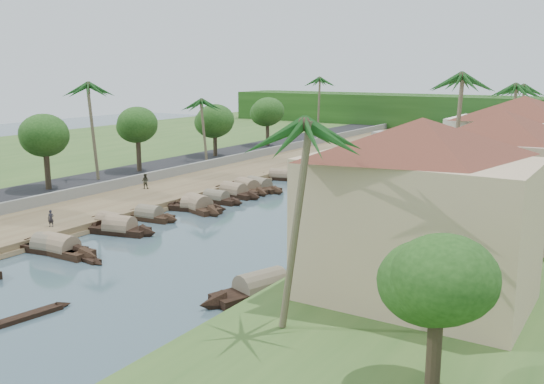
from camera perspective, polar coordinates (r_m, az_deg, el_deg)
The scene contains 44 objects.
ground at distance 46.83m, azimuth -8.66°, elevation -5.91°, with size 220.00×220.00×0.00m, color #3C515A.
left_bank at distance 71.59m, azimuth -8.01°, elevation 0.56°, with size 10.00×180.00×0.80m, color brown.
right_bank at distance 56.31m, azimuth 20.50°, elevation -2.89°, with size 16.00×180.00×1.20m, color #325522.
road at distance 77.21m, azimuth -12.87°, elevation 1.41°, with size 8.00×180.00×1.40m, color black.
retaining_wall at distance 74.16m, azimuth -10.52°, elevation 1.61°, with size 0.40×180.00×1.10m, color gray.
far_left_fill at distance 97.56m, azimuth -24.01°, elevation 2.77°, with size 45.00×220.00×1.35m, color #325522.
treeline at distance 137.25m, azimuth 19.72°, elevation 6.78°, with size 120.00×14.00×8.00m.
bridge at distance 110.39m, azimuth 16.45°, elevation 4.77°, with size 28.00×4.00×2.40m.
building_near at distance 34.21m, azimuth 13.58°, elevation -1.58°, with size 14.85×14.85×10.20m.
building_mid at distance 49.25m, azimuth 20.65°, elevation 1.68°, with size 14.11×14.11×9.70m.
building_far at distance 63.03m, azimuth 22.37°, elevation 3.81°, with size 15.59×15.59×10.20m.
sampan_2 at distance 49.40m, azimuth -19.40°, elevation -5.02°, with size 8.50×2.05×2.23m.
sampan_3 at distance 49.90m, azimuth -20.03°, elevation -4.90°, with size 8.06×2.90×2.14m.
sampan_4 at distance 55.66m, azimuth -14.91°, elevation -2.91°, with size 7.08×1.83×2.04m.
sampan_5 at distance 53.76m, azimuth -14.12°, elevation -3.37°, with size 7.38×3.37×2.28m.
sampan_6 at distance 57.83m, azimuth -11.47°, elevation -2.20°, with size 6.72×2.24×2.01m.
sampan_7 at distance 60.88m, azimuth -7.34°, elevation -1.37°, with size 7.14×3.43×1.92m.
sampan_8 at distance 60.85m, azimuth -7.04°, elevation -1.36°, with size 8.17×4.34×2.44m.
sampan_9 at distance 64.32m, azimuth -5.28°, elevation -0.63°, with size 7.24×1.67×1.88m.
sampan_10 at distance 69.69m, azimuth -2.38°, elevation 0.38°, with size 8.23×4.65×2.25m.
sampan_11 at distance 67.28m, azimuth -3.63°, elevation -0.04°, with size 8.07×2.70×2.27m.
sampan_12 at distance 70.78m, azimuth -1.28°, elevation 0.56°, with size 8.96×4.09×2.12m.
sampan_13 at distance 77.05m, azimuth 0.72°, elevation 1.47°, with size 7.33×3.26×2.00m.
sampan_14 at distance 38.51m, azimuth -1.04°, elevation -9.04°, with size 4.76×9.34×2.25m.
sampan_15 at distance 47.29m, azimuth 6.77°, elevation -5.16°, with size 1.79×7.11×1.94m.
sampan_16 at distance 60.03m, azimuth 11.70°, elevation -1.71°, with size 2.05×7.41×1.84m.
canoe_0 at distance 37.90m, azimuth -21.91°, elevation -10.78°, with size 1.60×5.41×0.71m.
canoe_1 at distance 47.41m, azimuth -17.30°, elevation -5.97°, with size 4.85×1.46×0.77m.
canoe_2 at distance 66.30m, azimuth -5.99°, elevation -0.54°, with size 5.88×1.53×0.85m.
palm_0 at distance 28.43m, azimuth 1.55°, elevation 6.11°, with size 3.20×3.20×11.85m.
palm_1 at distance 41.11m, azimuth 12.88°, elevation 4.60°, with size 3.20×3.20×9.71m.
palm_2 at distance 54.94m, azimuth 17.15°, elevation 10.12°, with size 3.20×3.20×13.72m.
palm_3 at distance 72.83m, azimuth 21.73°, elevation 9.08°, with size 3.20×3.20×12.41m.
palm_5 at distance 71.38m, azimuth -16.60°, elevation 9.47°, with size 3.20×3.20×12.32m.
palm_6 at distance 82.92m, azimuth -6.37°, elevation 8.41°, with size 3.20×3.20×9.77m.
palm_7 at distance 89.03m, azimuth 22.37°, elevation 9.05°, with size 3.20×3.20×11.93m.
palm_8 at distance 107.34m, azimuth 4.41°, elevation 10.47°, with size 3.20×3.20×12.31m.
tree_2 at distance 67.47m, azimuth -20.60°, elevation 4.92°, with size 5.01×5.01×7.74m.
tree_3 at distance 76.37m, azimuth -12.55°, elevation 6.11°, with size 4.92×4.92×7.74m.
tree_4 at distance 88.14m, azimuth -5.41°, elevation 6.60°, with size 5.46×5.46×7.27m.
tree_5 at distance 99.71m, azimuth -0.43°, elevation 7.49°, with size 5.27×5.27×7.65m.
tree_7 at distance 24.59m, azimuth 15.35°, elevation -8.26°, with size 4.14×4.14×6.42m.
person_near at distance 54.44m, azimuth -20.10°, elevation -2.35°, with size 0.52×0.34×1.44m, color #25232B.
person_far at distance 68.66m, azimuth -11.85°, elevation 1.02°, with size 0.83×0.65×1.70m, color #343324.
Camera 1 is at (29.34, -33.71, 14.01)m, focal length 40.00 mm.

